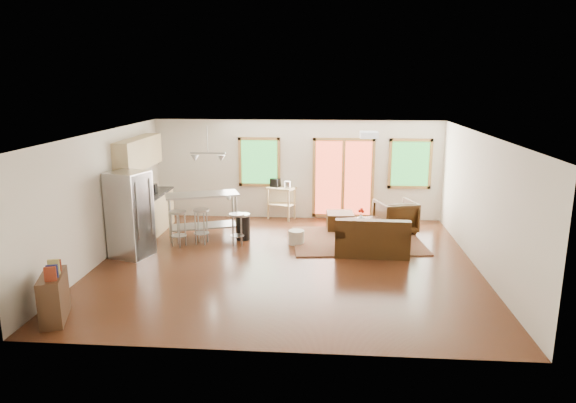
# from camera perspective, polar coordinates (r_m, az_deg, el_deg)

# --- Properties ---
(floor) EXTENTS (7.50, 7.00, 0.02)m
(floor) POSITION_cam_1_polar(r_m,az_deg,el_deg) (10.44, -0.13, -6.86)
(floor) COLOR #351A0D
(floor) RESTS_ON ground
(ceiling) EXTENTS (7.50, 7.00, 0.02)m
(ceiling) POSITION_cam_1_polar(r_m,az_deg,el_deg) (9.85, -0.14, 7.60)
(ceiling) COLOR white
(ceiling) RESTS_ON ground
(back_wall) EXTENTS (7.50, 0.02, 2.60)m
(back_wall) POSITION_cam_1_polar(r_m,az_deg,el_deg) (13.50, 1.06, 3.55)
(back_wall) COLOR silver
(back_wall) RESTS_ON ground
(left_wall) EXTENTS (0.02, 7.00, 2.60)m
(left_wall) POSITION_cam_1_polar(r_m,az_deg,el_deg) (11.01, -20.03, 0.50)
(left_wall) COLOR silver
(left_wall) RESTS_ON ground
(right_wall) EXTENTS (0.02, 7.00, 2.60)m
(right_wall) POSITION_cam_1_polar(r_m,az_deg,el_deg) (10.46, 20.86, -0.21)
(right_wall) COLOR silver
(right_wall) RESTS_ON ground
(front_wall) EXTENTS (7.50, 0.02, 2.60)m
(front_wall) POSITION_cam_1_polar(r_m,az_deg,el_deg) (6.71, -2.54, -6.68)
(front_wall) COLOR silver
(front_wall) RESTS_ON ground
(window_left) EXTENTS (1.10, 0.05, 1.30)m
(window_left) POSITION_cam_1_polar(r_m,az_deg,el_deg) (13.51, -3.20, 4.41)
(window_left) COLOR #1A501E
(window_left) RESTS_ON back_wall
(french_doors) EXTENTS (1.60, 0.05, 2.10)m
(french_doors) POSITION_cam_1_polar(r_m,az_deg,el_deg) (13.47, 6.15, 2.59)
(french_doors) COLOR #A53721
(french_doors) RESTS_ON back_wall
(window_right) EXTENTS (1.10, 0.05, 1.30)m
(window_right) POSITION_cam_1_polar(r_m,az_deg,el_deg) (13.56, 13.41, 4.09)
(window_right) COLOR #1A501E
(window_right) RESTS_ON back_wall
(rug) EXTENTS (3.11, 2.52, 0.03)m
(rug) POSITION_cam_1_polar(r_m,az_deg,el_deg) (11.90, 7.65, -4.29)
(rug) COLOR #4B5D36
(rug) RESTS_ON floor
(loveseat) EXTENTS (1.56, 0.92, 0.82)m
(loveseat) POSITION_cam_1_polar(r_m,az_deg,el_deg) (11.00, 9.26, -4.15)
(loveseat) COLOR black
(loveseat) RESTS_ON floor
(coffee_table) EXTENTS (1.16, 0.90, 0.41)m
(coffee_table) POSITION_cam_1_polar(r_m,az_deg,el_deg) (12.16, 8.60, -2.29)
(coffee_table) COLOR #352213
(coffee_table) RESTS_ON floor
(armchair) EXTENTS (1.06, 1.03, 0.88)m
(armchair) POSITION_cam_1_polar(r_m,az_deg,el_deg) (12.56, 11.84, -1.48)
(armchair) COLOR black
(armchair) RESTS_ON floor
(ottoman) EXTENTS (0.68, 0.68, 0.43)m
(ottoman) POSITION_cam_1_polar(r_m,az_deg,el_deg) (12.69, 5.80, -2.17)
(ottoman) COLOR black
(ottoman) RESTS_ON floor
(pouf) EXTENTS (0.44, 0.44, 0.31)m
(pouf) POSITION_cam_1_polar(r_m,az_deg,el_deg) (11.55, 0.93, -3.98)
(pouf) COLOR beige
(pouf) RESTS_ON floor
(vase) EXTENTS (0.22, 0.23, 0.34)m
(vase) POSITION_cam_1_polar(r_m,az_deg,el_deg) (11.90, 8.12, -1.75)
(vase) COLOR silver
(vase) RESTS_ON coffee_table
(book) EXTENTS (0.20, 0.11, 0.28)m
(book) POSITION_cam_1_polar(r_m,az_deg,el_deg) (12.04, 10.18, -1.56)
(book) COLOR maroon
(book) RESTS_ON coffee_table
(cabinets) EXTENTS (0.64, 2.24, 2.30)m
(cabinets) POSITION_cam_1_polar(r_m,az_deg,el_deg) (12.52, -15.60, 0.55)
(cabinets) COLOR tan
(cabinets) RESTS_ON floor
(refrigerator) EXTENTS (0.89, 0.88, 1.79)m
(refrigerator) POSITION_cam_1_polar(r_m,az_deg,el_deg) (11.06, -17.11, -1.39)
(refrigerator) COLOR #B7BABC
(refrigerator) RESTS_ON floor
(island) EXTENTS (1.78, 1.18, 1.04)m
(island) POSITION_cam_1_polar(r_m,az_deg,el_deg) (12.05, -9.49, -0.65)
(island) COLOR #B7BABC
(island) RESTS_ON floor
(cup) EXTENTS (0.13, 0.11, 0.11)m
(cup) POSITION_cam_1_polar(r_m,az_deg,el_deg) (11.70, -6.62, 0.46)
(cup) COLOR white
(cup) RESTS_ON island
(bar_stool_a) EXTENTS (0.49, 0.49, 0.80)m
(bar_stool_a) POSITION_cam_1_polar(r_m,az_deg,el_deg) (11.52, -12.12, -2.04)
(bar_stool_a) COLOR #B7BABC
(bar_stool_a) RESTS_ON floor
(bar_stool_b) EXTENTS (0.40, 0.40, 0.80)m
(bar_stool_b) POSITION_cam_1_polar(r_m,az_deg,el_deg) (11.62, -9.65, -1.82)
(bar_stool_b) COLOR #B7BABC
(bar_stool_b) RESTS_ON floor
(bar_stool_c) EXTENTS (0.42, 0.42, 0.72)m
(bar_stool_c) POSITION_cam_1_polar(r_m,az_deg,el_deg) (11.41, -5.70, -2.26)
(bar_stool_c) COLOR #B7BABC
(bar_stool_c) RESTS_ON floor
(trash_can) EXTENTS (0.38, 0.38, 0.61)m
(trash_can) POSITION_cam_1_polar(r_m,az_deg,el_deg) (11.87, -5.01, -2.79)
(trash_can) COLOR black
(trash_can) RESTS_ON floor
(kitchen_cart) EXTENTS (0.82, 0.69, 1.07)m
(kitchen_cart) POSITION_cam_1_polar(r_m,az_deg,el_deg) (13.49, -0.83, 1.10)
(kitchen_cart) COLOR tan
(kitchen_cart) RESTS_ON floor
(bookshelf) EXTENTS (0.57, 0.88, 0.97)m
(bookshelf) POSITION_cam_1_polar(r_m,az_deg,el_deg) (8.72, -24.58, -9.57)
(bookshelf) COLOR #352213
(bookshelf) RESTS_ON floor
(ceiling_flush) EXTENTS (0.35, 0.35, 0.12)m
(ceiling_flush) POSITION_cam_1_polar(r_m,az_deg,el_deg) (10.45, 8.98, 7.34)
(ceiling_flush) COLOR white
(ceiling_flush) RESTS_ON ceiling
(pendant_light) EXTENTS (0.80, 0.18, 0.79)m
(pendant_light) POSITION_cam_1_polar(r_m,az_deg,el_deg) (11.70, -8.88, 4.85)
(pendant_light) COLOR gray
(pendant_light) RESTS_ON ceiling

